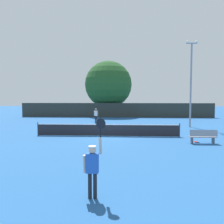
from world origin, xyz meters
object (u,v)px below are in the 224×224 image
Objects in this scene: large_tree at (108,85)px; parked_car_mid at (130,109)px; light_pole at (191,79)px; player_receiving at (96,114)px; player_serving at (93,164)px; tennis_ball at (112,132)px; parked_car_near at (102,110)px; courtside_bench at (203,137)px; spare_racket at (196,142)px; parked_car_far at (168,110)px.

large_tree reaches higher than parked_car_mid.
player_receiving is at bearing 162.29° from light_pole.
light_pole is at bearing -55.48° from large_tree.
large_tree is (-1.86, 30.84, 4.14)m from player_serving.
parked_car_mid is at bearing 106.59° from light_pole.
tennis_ball is 0.01× the size of light_pole.
player_receiving is 12.76m from parked_car_near.
courtside_bench is 9.65m from light_pole.
light_pole reaches higher than parked_car_mid.
player_receiving reaches higher than courtside_bench.
parked_car_near is at bearing 98.34° from tennis_ball.
large_tree is 2.12× the size of parked_car_near.
light_pole is at bearing 77.18° from spare_racket.
courtside_bench is 24.20m from large_tree.
parked_car_mid is (4.96, 3.52, 0.00)m from parked_car_near.
tennis_ball is at bearing 90.71° from player_serving.
large_tree is (-9.58, 13.92, 0.22)m from light_pole.
parked_car_near is at bearing 119.97° from large_tree.
parked_car_far reaches higher than spare_racket.
spare_racket is 0.06× the size of large_tree.
large_tree reaches higher than player_serving.
parked_car_far is at bearing 75.86° from player_serving.
player_serving is 0.27× the size of large_tree.
parked_car_far is (12.18, 3.22, 0.00)m from parked_car_near.
courtside_bench is (0.26, -0.53, 0.46)m from spare_racket.
player_serving is 1.38× the size of courtside_bench.
player_receiving is 3.30× the size of spare_racket.
large_tree is 2.06× the size of parked_car_far.
parked_car_near is at bearing -157.06° from parked_car_far.
spare_racket is 9.48m from light_pole.
spare_racket is 0.75m from courtside_bench.
tennis_ball is 18.57m from large_tree.
player_receiving is at bearing -118.03° from parked_car_far.
light_pole is 16.90m from large_tree.
tennis_ball is 0.02× the size of parked_car_far.
player_serving is 36.47× the size of tennis_ball.
large_tree reaches higher than light_pole.
player_serving is 13.13m from tennis_ball.
tennis_ball is 10.07m from light_pole.
parked_car_near is 6.09m from parked_car_mid.
spare_racket is 0.29× the size of courtside_bench.
large_tree reaches higher than parked_car_far.
parked_car_far is (1.39, 19.24, -4.23)m from light_pole.
parked_car_far is at bearing 85.85° from light_pole.
parked_car_mid is at bearing -174.25° from parked_car_far.
player_receiving is 0.95× the size of courtside_bench.
light_pole is 2.06× the size of parked_car_near.
courtside_bench is at bearing -87.88° from parked_car_far.
player_receiving is 19.78m from parked_car_far.
large_tree is at bearing 124.52° from light_pole.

